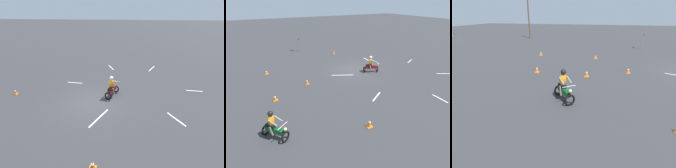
{
  "view_description": "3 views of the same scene",
  "coord_description": "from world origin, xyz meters",
  "views": [
    {
      "loc": [
        -2.12,
        10.62,
        6.65
      ],
      "look_at": [
        -1.31,
        -1.14,
        1.0
      ],
      "focal_mm": 28.0,
      "sensor_mm": 36.0,
      "label": 1
    },
    {
      "loc": [
        -14.13,
        9.54,
        6.6
      ],
      "look_at": [
        -3.83,
        3.95,
        0.9
      ],
      "focal_mm": 28.0,
      "sensor_mm": 36.0,
      "label": 2
    },
    {
      "loc": [
        -14.25,
        7.11,
        4.19
      ],
      "look_at": [
        -6.36,
        9.05,
        0.9
      ],
      "focal_mm": 28.0,
      "sensor_mm": 36.0,
      "label": 3
    }
  ],
  "objects": [
    {
      "name": "traffic_cone_far_right",
      "position": [
        3.15,
        8.14,
        0.17
      ],
      "size": [
        0.32,
        0.32,
        0.35
      ],
      "color": "orange",
      "rests_on": "ground"
    },
    {
      "name": "motorcycle_rider_background",
      "position": [
        -6.33,
        9.07,
        0.73
      ],
      "size": [
        1.47,
        1.33,
        1.66
      ],
      "rotation": [
        0.0,
        0.0,
        2.23
      ],
      "color": "black",
      "rests_on": "ground"
    },
    {
      "name": "traffic_cone_far_left",
      "position": [
        -2.36,
        12.16,
        0.23
      ],
      "size": [
        0.32,
        0.32,
        0.47
      ],
      "color": "orange",
      "rests_on": "ground"
    },
    {
      "name": "traffic_cone_near_left",
      "position": [
        -2.42,
        8.35,
        0.2
      ],
      "size": [
        0.32,
        0.32,
        0.42
      ],
      "color": "orange",
      "rests_on": "ground"
    },
    {
      "name": "traffic_cone_near_right",
      "position": [
        -0.92,
        5.41,
        0.2
      ],
      "size": [
        0.32,
        0.32,
        0.41
      ],
      "color": "orange",
      "rests_on": "ground"
    },
    {
      "name": "stop_sign",
      "position": [
        9.74,
        2.84,
        1.63
      ],
      "size": [
        0.7,
        0.08,
        2.3
      ],
      "color": "slate",
      "rests_on": "ground"
    },
    {
      "name": "traffic_cone_far_center",
      "position": [
        3.22,
        13.96,
        0.22
      ],
      "size": [
        0.32,
        0.32,
        0.46
      ],
      "color": "orange",
      "rests_on": "ground"
    },
    {
      "name": "utility_pole_near",
      "position": [
        15.63,
        20.73,
        4.43
      ],
      "size": [
        0.24,
        0.24,
        8.85
      ],
      "primitive_type": "cylinder",
      "color": "brown",
      "rests_on": "ground"
    }
  ]
}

